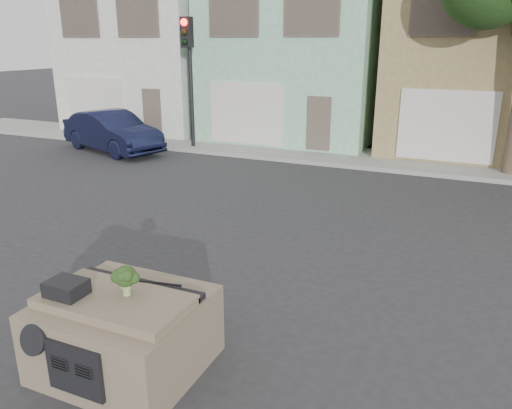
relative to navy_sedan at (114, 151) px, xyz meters
The scene contains 11 objects.
ground_plane 12.22m from the navy_sedan, 40.94° to the right, with size 120.00×120.00×0.00m, color #303033.
sidewalk 9.56m from the navy_sedan, 15.11° to the left, with size 40.00×3.00×0.15m, color gray.
townhouse_white 7.72m from the navy_sedan, 105.25° to the left, with size 7.20×8.20×7.55m, color silver.
townhouse_mint 9.45m from the navy_sedan, 48.57° to the left, with size 7.20×8.20×7.55m, color #8FC8A3.
townhouse_tan 15.21m from the navy_sedan, 26.14° to the left, with size 7.20×8.20×7.55m, color #948052.
navy_sedan is the anchor object (origin of this frame).
traffic_signal 4.02m from the navy_sedan, 28.65° to the left, with size 0.40×0.40×5.10m, color black.
car_dashboard 14.38m from the navy_sedan, 50.02° to the right, with size 2.00×1.80×1.12m, color #756450.
instrument_hump 14.33m from the navy_sedan, 52.71° to the right, with size 0.48×0.38×0.20m, color black.
wiper_arm 14.31m from the navy_sedan, 48.18° to the right, with size 0.70×0.03×0.02m, color black.
broccoli 14.52m from the navy_sedan, 49.76° to the right, with size 0.33×0.33×0.41m, color #203714.
Camera 1 is at (3.92, -7.54, 4.20)m, focal length 35.00 mm.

